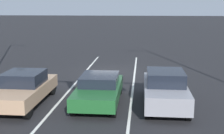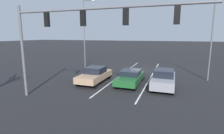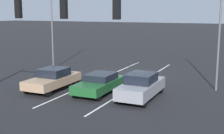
{
  "view_description": "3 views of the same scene",
  "coord_description": "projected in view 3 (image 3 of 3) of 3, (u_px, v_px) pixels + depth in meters",
  "views": [
    {
      "loc": [
        -2.16,
        21.07,
        4.5
      ],
      "look_at": [
        -0.89,
        7.98,
        1.9
      ],
      "focal_mm": 50.0,
      "sensor_mm": 36.0,
      "label": 1
    },
    {
      "loc": [
        -3.96,
        22.86,
        4.59
      ],
      "look_at": [
        1.05,
        8.81,
        1.86
      ],
      "focal_mm": 28.0,
      "sensor_mm": 36.0,
      "label": 2
    },
    {
      "loc": [
        -9.59,
        25.61,
        5.52
      ],
      "look_at": [
        -1.34,
        7.61,
        1.95
      ],
      "focal_mm": 50.0,
      "sensor_mm": 36.0,
      "label": 3
    }
  ],
  "objects": [
    {
      "name": "street_lamp_right_shoulder",
      "position": [
        53.0,
        14.0,
        29.03
      ],
      "size": [
        1.78,
        0.24,
        9.25
      ],
      "color": "slate",
      "rests_on": "ground_plane"
    },
    {
      "name": "lane_stripe_left_divider",
      "position": [
        141.0,
        82.0,
        24.48
      ],
      "size": [
        0.12,
        17.9,
        0.01
      ],
      "primitive_type": "cube",
      "color": "silver",
      "rests_on": "ground_plane"
    },
    {
      "name": "street_lamp_left_shoulder",
      "position": [
        217.0,
        19.0,
        21.15
      ],
      "size": [
        2.09,
        0.24,
        8.66
      ],
      "color": "slate",
      "rests_on": "ground_plane"
    },
    {
      "name": "ground_plane",
      "position": [
        134.0,
        74.0,
        27.82
      ],
      "size": [
        240.0,
        240.0,
        0.0
      ],
      "primitive_type": "plane",
      "color": "black"
    },
    {
      "name": "car_tan_rightlane_front",
      "position": [
        53.0,
        79.0,
        22.12
      ],
      "size": [
        1.92,
        4.71,
        1.52
      ],
      "color": "tan",
      "rests_on": "ground_plane"
    },
    {
      "name": "car_gray_leftlane_front",
      "position": [
        141.0,
        86.0,
        19.85
      ],
      "size": [
        1.86,
        4.7,
        1.63
      ],
      "color": "gray",
      "rests_on": "ground_plane"
    },
    {
      "name": "lane_stripe_center_divider",
      "position": [
        102.0,
        78.0,
        25.88
      ],
      "size": [
        0.12,
        17.9,
        0.01
      ],
      "primitive_type": "cube",
      "color": "silver",
      "rests_on": "ground_plane"
    },
    {
      "name": "car_darkgreen_midlane_front",
      "position": [
        100.0,
        83.0,
        21.2
      ],
      "size": [
        1.93,
        4.64,
        1.32
      ],
      "color": "#1E5928",
      "rests_on": "ground_plane"
    },
    {
      "name": "traffic_signal_gantry",
      "position": [
        9.0,
        19.0,
        16.29
      ],
      "size": [
        12.7,
        0.37,
        6.67
      ],
      "color": "slate",
      "rests_on": "ground_plane"
    }
  ]
}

